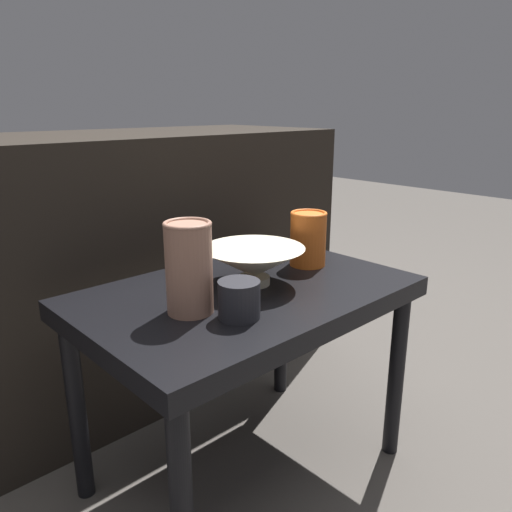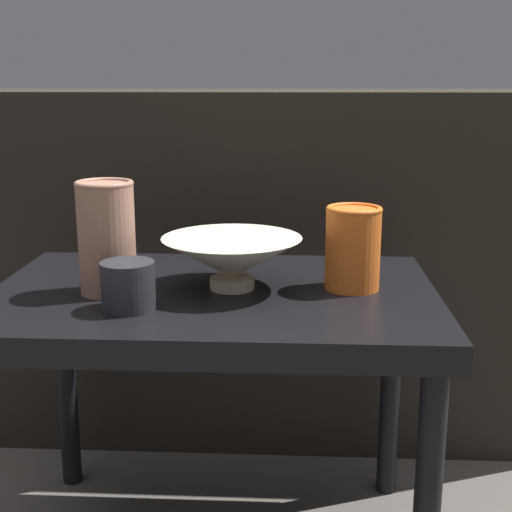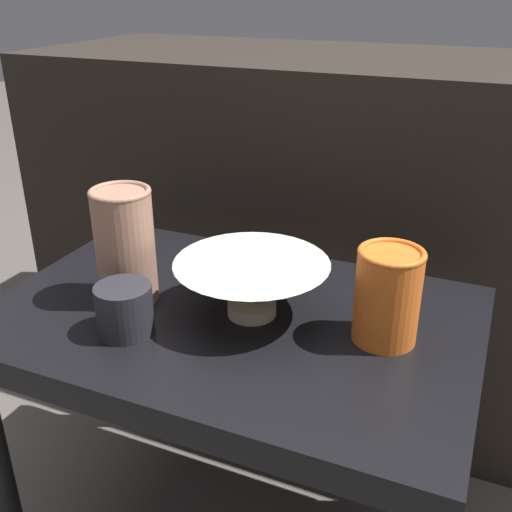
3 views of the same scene
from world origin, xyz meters
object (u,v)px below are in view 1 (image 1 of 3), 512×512
(vase_colorful_right, at_px, (308,238))
(cup, at_px, (239,299))
(bowl, at_px, (254,263))
(vase_textured_left, at_px, (189,267))

(vase_colorful_right, height_order, cup, vase_colorful_right)
(bowl, bearing_deg, vase_textured_left, -171.23)
(vase_textured_left, bearing_deg, vase_colorful_right, 6.11)
(bowl, bearing_deg, cup, -141.49)
(vase_colorful_right, xyz_separation_m, cup, (-0.31, -0.12, -0.03))
(vase_textured_left, height_order, cup, vase_textured_left)
(vase_textured_left, bearing_deg, cup, -58.77)
(vase_colorful_right, bearing_deg, bowl, -176.60)
(bowl, relative_size, vase_colorful_right, 1.68)
(cup, bearing_deg, bowl, 38.51)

